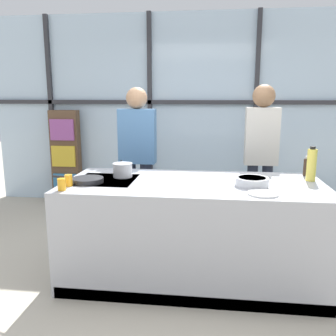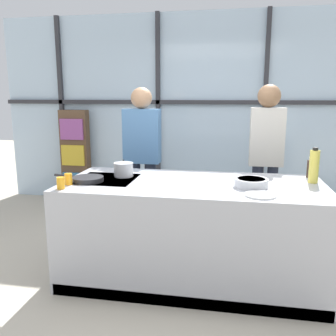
{
  "view_description": "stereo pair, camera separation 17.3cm",
  "coord_description": "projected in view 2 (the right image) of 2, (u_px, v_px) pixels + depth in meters",
  "views": [
    {
      "loc": [
        0.14,
        -3.02,
        1.63
      ],
      "look_at": [
        -0.24,
        0.1,
        0.99
      ],
      "focal_mm": 38.0,
      "sensor_mm": 36.0,
      "label": 1
    },
    {
      "loc": [
        0.31,
        -2.99,
        1.63
      ],
      "look_at": [
        -0.24,
        0.1,
        0.99
      ],
      "focal_mm": 38.0,
      "sensor_mm": 36.0,
      "label": 2
    }
  ],
  "objects": [
    {
      "name": "oil_bottle",
      "position": [
        314.0,
        166.0,
        3.05
      ],
      "size": [
        0.08,
        0.08,
        0.31
      ],
      "color": "#E0CC4C",
      "rests_on": "demo_island"
    },
    {
      "name": "ground_plane",
      "position": [
        191.0,
        277.0,
        3.26
      ],
      "size": [
        18.0,
        18.0,
        0.0
      ],
      "primitive_type": "plane",
      "color": "#BCB29E"
    },
    {
      "name": "back_window_wall",
      "position": [
        210.0,
        112.0,
        5.2
      ],
      "size": [
        6.4,
        0.1,
        2.8
      ],
      "color": "silver",
      "rests_on": "ground_plane"
    },
    {
      "name": "spectator_center_left",
      "position": [
        266.0,
        151.0,
        3.89
      ],
      "size": [
        0.36,
        0.25,
        1.75
      ],
      "rotation": [
        0.0,
        0.0,
        3.14
      ],
      "color": "#232838",
      "rests_on": "ground_plane"
    },
    {
      "name": "juice_glass_far",
      "position": [
        68.0,
        179.0,
        3.0
      ],
      "size": [
        0.06,
        0.06,
        0.1
      ],
      "primitive_type": "cylinder",
      "color": "orange",
      "rests_on": "demo_island"
    },
    {
      "name": "pepper_grinder",
      "position": [
        310.0,
        168.0,
        3.25
      ],
      "size": [
        0.05,
        0.05,
        0.19
      ],
      "color": "#332319",
      "rests_on": "demo_island"
    },
    {
      "name": "juice_glass_near",
      "position": [
        61.0,
        183.0,
        2.86
      ],
      "size": [
        0.06,
        0.06,
        0.1
      ],
      "primitive_type": "cylinder",
      "color": "orange",
      "rests_on": "demo_island"
    },
    {
      "name": "mixing_bowl",
      "position": [
        251.0,
        182.0,
        2.93
      ],
      "size": [
        0.28,
        0.28,
        0.07
      ],
      "color": "silver",
      "rests_on": "demo_island"
    },
    {
      "name": "saucepan",
      "position": [
        124.0,
        169.0,
        3.31
      ],
      "size": [
        0.18,
        0.33,
        0.13
      ],
      "color": "silver",
      "rests_on": "demo_island"
    },
    {
      "name": "white_plate",
      "position": [
        261.0,
        195.0,
        2.67
      ],
      "size": [
        0.24,
        0.24,
        0.01
      ],
      "primitive_type": "cylinder",
      "color": "white",
      "rests_on": "demo_island"
    },
    {
      "name": "bookshelf",
      "position": [
        75.0,
        156.0,
        5.51
      ],
      "size": [
        0.43,
        0.19,
        1.42
      ],
      "color": "brown",
      "rests_on": "ground_plane"
    },
    {
      "name": "demo_island",
      "position": [
        192.0,
        231.0,
        3.17
      ],
      "size": [
        2.25,
        1.01,
        0.89
      ],
      "color": "#A8AAB2",
      "rests_on": "ground_plane"
    },
    {
      "name": "spectator_far_left",
      "position": [
        142.0,
        151.0,
        4.14
      ],
      "size": [
        0.42,
        0.24,
        1.73
      ],
      "rotation": [
        0.0,
        0.0,
        3.14
      ],
      "color": "#232838",
      "rests_on": "ground_plane"
    },
    {
      "name": "frying_pan",
      "position": [
        87.0,
        179.0,
        3.12
      ],
      "size": [
        0.49,
        0.27,
        0.04
      ],
      "color": "#232326",
      "rests_on": "demo_island"
    }
  ]
}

